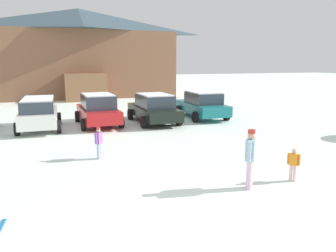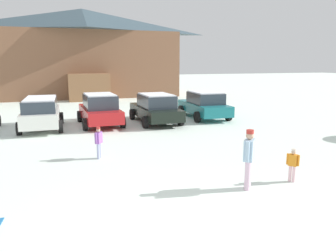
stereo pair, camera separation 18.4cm
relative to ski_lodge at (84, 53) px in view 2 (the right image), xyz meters
name	(u,v)px [view 2 (the right image)]	position (x,y,z in m)	size (l,w,h in m)	color
ground	(188,231)	(-0.44, -28.78, -4.34)	(160.00, 160.00, 0.00)	white
ski_lodge	(84,53)	(0.00, 0.00, 0.00)	(18.62, 9.24, 8.57)	brown
parked_white_suv	(41,112)	(-3.66, -16.56, -3.45)	(2.21, 4.32, 1.64)	white
parked_red_sedan	(100,109)	(-0.63, -16.43, -3.47)	(2.28, 4.43, 1.74)	red
parked_black_sedan	(156,108)	(2.48, -16.75, -3.50)	(2.33, 4.58, 1.67)	black
parked_teal_hatchback	(204,105)	(5.80, -16.20, -3.50)	(2.32, 4.55, 1.65)	#1A7379
skier_child_in_purple_jacket	(99,141)	(-1.52, -22.94, -3.68)	(0.30, 0.36, 1.16)	#A6ADD5
skier_adult_in_blue_parka	(249,156)	(1.98, -27.19, -3.40)	(0.46, 0.48, 1.67)	silver
skier_child_in_orange_jacket	(293,163)	(3.51, -27.12, -3.78)	(0.26, 0.31, 0.99)	beige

